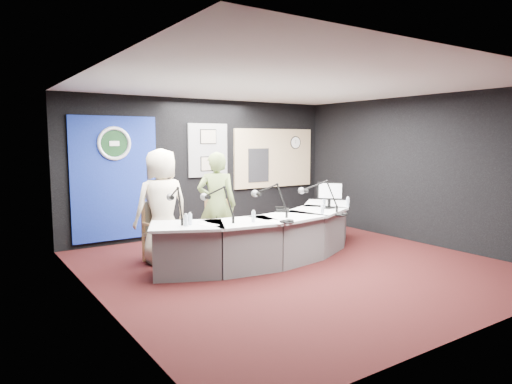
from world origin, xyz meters
TOP-DOWN VIEW (x-y plane):
  - ground at (0.00, 0.00)m, footprint 6.00×6.00m
  - ceiling at (0.00, 0.00)m, footprint 6.00×6.00m
  - wall_back at (0.00, 3.00)m, footprint 6.00×0.02m
  - wall_front at (0.00, -3.00)m, footprint 6.00×0.02m
  - wall_left at (-3.00, 0.00)m, footprint 0.02×6.00m
  - wall_right at (3.00, 0.00)m, footprint 0.02×6.00m
  - broadcast_desk at (-0.05, 0.55)m, footprint 4.50×1.90m
  - backdrop_panel at (-1.90, 2.97)m, footprint 1.60×0.05m
  - agency_seal at (-1.90, 2.93)m, footprint 0.63×0.07m
  - seal_center at (-1.90, 2.94)m, footprint 0.48×0.01m
  - pinboard at (0.05, 2.97)m, footprint 0.90×0.04m
  - framed_photo_upper at (0.05, 2.94)m, footprint 0.34×0.02m
  - framed_photo_lower at (0.05, 2.94)m, footprint 0.34×0.02m
  - booth_window_frame at (1.75, 2.97)m, footprint 2.12×0.06m
  - booth_glow at (1.75, 2.96)m, footprint 2.00×0.02m
  - equipment_rack at (1.30, 2.94)m, footprint 0.55×0.02m
  - wall_clock at (2.35, 2.94)m, footprint 0.28×0.01m
  - armchair_left at (-1.64, 1.37)m, footprint 0.64×0.64m
  - armchair_right at (-0.77, 1.13)m, footprint 0.71×0.71m
  - draped_jacket at (-1.62, 1.61)m, footprint 0.51×0.18m
  - person_man at (-1.64, 1.37)m, footprint 0.92×0.63m
  - person_woman at (-0.77, 1.13)m, footprint 0.77×0.70m
  - computer_monitor at (1.14, 0.47)m, footprint 0.31×0.34m
  - desk_phone at (0.24, 0.64)m, footprint 0.28×0.27m
  - headphones_near at (0.79, -0.20)m, footprint 0.22×0.22m
  - headphones_far at (-0.32, -0.20)m, footprint 0.24×0.24m
  - paper_stack at (-1.38, 0.27)m, footprint 0.26×0.32m
  - notepad at (-0.43, -0.09)m, footprint 0.29×0.37m
  - boom_mic_a at (-1.67, 0.74)m, footprint 0.21×0.73m
  - boom_mic_b at (-1.10, 0.48)m, footprint 0.29×0.72m
  - boom_mic_c at (-0.19, 0.40)m, footprint 0.33×0.70m
  - boom_mic_d at (0.80, 0.35)m, footprint 0.49×0.62m
  - water_bottles at (-0.04, 0.34)m, footprint 3.36×0.56m

SIDE VIEW (x-z plane):
  - ground at x=0.00m, z-range 0.00..0.00m
  - broadcast_desk at x=-0.05m, z-range 0.00..0.75m
  - armchair_right at x=-0.77m, z-range 0.00..0.90m
  - armchair_left at x=-1.64m, z-range 0.00..0.99m
  - draped_jacket at x=-1.62m, z-range 0.27..0.97m
  - paper_stack at x=-1.38m, z-range 0.75..0.75m
  - notepad at x=-0.43m, z-range 0.75..0.75m
  - headphones_near at x=0.79m, z-range 0.75..0.79m
  - headphones_far at x=-0.32m, z-range 0.75..0.79m
  - desk_phone at x=0.24m, z-range 0.75..0.80m
  - water_bottles at x=-0.04m, z-range 0.75..0.93m
  - person_woman at x=-0.77m, z-range 0.00..1.77m
  - person_man at x=-1.64m, z-range 0.00..1.83m
  - boom_mic_a at x=-1.67m, z-range 0.75..1.35m
  - boom_mic_b at x=-1.10m, z-range 0.75..1.35m
  - boom_mic_c at x=-0.19m, z-range 0.75..1.35m
  - boom_mic_d at x=0.80m, z-range 0.75..1.35m
  - computer_monitor at x=1.14m, z-range 0.92..1.22m
  - backdrop_panel at x=-1.90m, z-range 0.10..2.40m
  - wall_back at x=0.00m, z-range 0.00..2.80m
  - wall_front at x=0.00m, z-range 0.00..2.80m
  - wall_left at x=-3.00m, z-range 0.00..2.80m
  - wall_right at x=3.00m, z-range 0.00..2.80m
  - equipment_rack at x=1.30m, z-range 1.03..1.78m
  - framed_photo_lower at x=0.05m, z-range 1.33..1.60m
  - booth_window_frame at x=1.75m, z-range 0.89..2.21m
  - booth_glow at x=1.75m, z-range 0.95..2.15m
  - pinboard at x=0.05m, z-range 1.20..2.30m
  - agency_seal at x=-1.90m, z-range 1.58..2.21m
  - seal_center at x=-1.90m, z-range 1.66..2.14m
  - wall_clock at x=2.35m, z-range 1.76..2.04m
  - framed_photo_upper at x=0.05m, z-range 1.89..2.17m
  - ceiling at x=0.00m, z-range 2.79..2.81m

